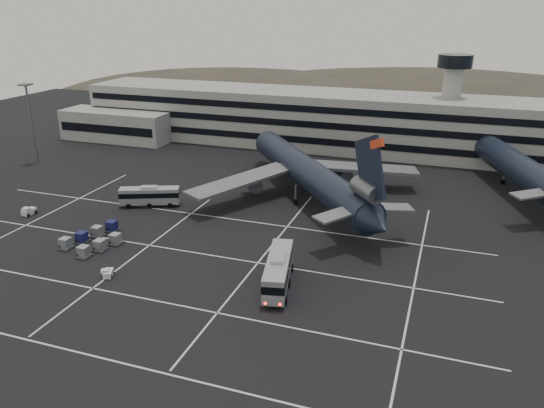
{
  "coord_description": "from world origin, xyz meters",
  "views": [
    {
      "loc": [
        36.53,
        -60.07,
        35.31
      ],
      "look_at": [
        10.37,
        14.9,
        5.0
      ],
      "focal_mm": 35.0,
      "sensor_mm": 36.0,
      "label": 1
    }
  ],
  "objects_px": {
    "bus_far": "(150,195)",
    "uld_cluster": "(94,239)",
    "trijet_main": "(309,173)",
    "tug_a": "(29,211)",
    "bus_near": "(278,270)"
  },
  "relations": [
    {
      "from": "bus_near",
      "to": "tug_a",
      "type": "height_order",
      "value": "bus_near"
    },
    {
      "from": "bus_near",
      "to": "bus_far",
      "type": "xyz_separation_m",
      "value": [
        -31.8,
        20.27,
        -0.32
      ]
    },
    {
      "from": "tug_a",
      "to": "uld_cluster",
      "type": "height_order",
      "value": "uld_cluster"
    },
    {
      "from": "trijet_main",
      "to": "uld_cluster",
      "type": "xyz_separation_m",
      "value": [
        -26.18,
        -30.16,
        -4.4
      ]
    },
    {
      "from": "bus_far",
      "to": "uld_cluster",
      "type": "bearing_deg",
      "value": 159.11
    },
    {
      "from": "bus_far",
      "to": "uld_cluster",
      "type": "height_order",
      "value": "bus_far"
    },
    {
      "from": "trijet_main",
      "to": "bus_near",
      "type": "bearing_deg",
      "value": -119.4
    },
    {
      "from": "bus_near",
      "to": "uld_cluster",
      "type": "bearing_deg",
      "value": 162.47
    },
    {
      "from": "tug_a",
      "to": "uld_cluster",
      "type": "distance_m",
      "value": 19.56
    },
    {
      "from": "bus_far",
      "to": "tug_a",
      "type": "relative_size",
      "value": 4.41
    },
    {
      "from": "bus_far",
      "to": "tug_a",
      "type": "xyz_separation_m",
      "value": [
        -17.95,
        -11.04,
        -1.41
      ]
    },
    {
      "from": "bus_near",
      "to": "uld_cluster",
      "type": "relative_size",
      "value": 1.06
    },
    {
      "from": "trijet_main",
      "to": "bus_far",
      "type": "distance_m",
      "value": 29.79
    },
    {
      "from": "trijet_main",
      "to": "bus_far",
      "type": "height_order",
      "value": "trijet_main"
    },
    {
      "from": "tug_a",
      "to": "bus_near",
      "type": "bearing_deg",
      "value": -7.5
    }
  ]
}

